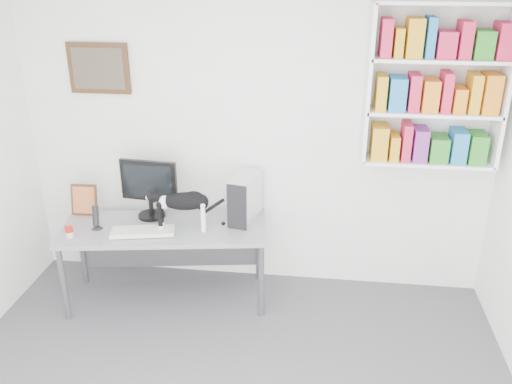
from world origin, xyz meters
TOP-DOWN VIEW (x-y plane):
  - room at (0.00, 0.00)m, footprint 4.01×4.01m
  - bookshelf at (1.40, 1.85)m, footprint 1.03×0.28m
  - wall_art at (-1.30, 1.97)m, footprint 0.52×0.04m
  - desk at (-0.69, 1.51)m, footprint 1.76×0.91m
  - monitor at (-0.85, 1.68)m, footprint 0.51×0.28m
  - keyboard at (-0.82, 1.37)m, footprint 0.53×0.29m
  - pc_tower at (-0.04, 1.73)m, footprint 0.25×0.42m
  - speaker at (-1.22, 1.40)m, footprint 0.09×0.09m
  - leaning_print at (-1.43, 1.66)m, footprint 0.23×0.10m
  - soup_can at (-1.38, 1.23)m, footprint 0.08×0.08m
  - cat at (-0.51, 1.47)m, footprint 0.58×0.22m

SIDE VIEW (x-z plane):
  - desk at x=-0.69m, z-range 0.00..0.70m
  - keyboard at x=-0.82m, z-range 0.70..0.74m
  - soup_can at x=-1.38m, z-range 0.70..0.79m
  - speaker at x=-1.22m, z-range 0.70..0.91m
  - leaning_print at x=-1.43m, z-range 0.70..0.98m
  - cat at x=-0.51m, z-range 0.70..1.05m
  - pc_tower at x=-0.04m, z-range 0.70..1.10m
  - monitor at x=-0.85m, z-range 0.70..1.22m
  - room at x=0.00m, z-range 0.00..2.70m
  - bookshelf at x=1.40m, z-range 1.23..2.47m
  - wall_art at x=-1.30m, z-range 1.69..2.11m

